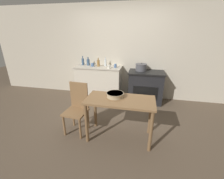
{
  "coord_description": "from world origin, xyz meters",
  "views": [
    {
      "loc": [
        0.67,
        -2.67,
        1.84
      ],
      "look_at": [
        0.0,
        0.44,
        0.6
      ],
      "focal_mm": 24.0,
      "sensor_mm": 36.0,
      "label": 1
    }
  ],
  "objects_px": {
    "bottle_far_left": "(98,63)",
    "bottle_center_left": "(105,62)",
    "bottle_mid_left": "(88,62)",
    "cup_mid_right": "(115,66)",
    "flour_sack": "(141,102)",
    "chair": "(77,107)",
    "mixing_bowl_large": "(115,95)",
    "cup_center": "(93,65)",
    "stock_pot": "(141,67)",
    "work_table": "(120,106)",
    "bottle_left": "(83,62)",
    "cup_center_right": "(109,67)",
    "stove": "(145,87)"
  },
  "relations": [
    {
      "from": "chair",
      "to": "bottle_center_left",
      "type": "distance_m",
      "value": 1.82
    },
    {
      "from": "flour_sack",
      "to": "mixing_bowl_large",
      "type": "distance_m",
      "value": 1.38
    },
    {
      "from": "work_table",
      "to": "bottle_center_left",
      "type": "height_order",
      "value": "bottle_center_left"
    },
    {
      "from": "bottle_center_left",
      "to": "stock_pot",
      "type": "bearing_deg",
      "value": -3.1
    },
    {
      "from": "cup_center",
      "to": "bottle_left",
      "type": "bearing_deg",
      "value": 158.55
    },
    {
      "from": "flour_sack",
      "to": "cup_mid_right",
      "type": "relative_size",
      "value": 3.45
    },
    {
      "from": "bottle_far_left",
      "to": "bottle_mid_left",
      "type": "bearing_deg",
      "value": 167.83
    },
    {
      "from": "bottle_center_left",
      "to": "cup_center_right",
      "type": "xyz_separation_m",
      "value": [
        0.17,
        -0.29,
        -0.05
      ]
    },
    {
      "from": "work_table",
      "to": "mixing_bowl_large",
      "type": "xyz_separation_m",
      "value": [
        -0.1,
        0.08,
        0.17
      ]
    },
    {
      "from": "cup_center_right",
      "to": "bottle_far_left",
      "type": "bearing_deg",
      "value": 150.94
    },
    {
      "from": "bottle_mid_left",
      "to": "cup_center_right",
      "type": "relative_size",
      "value": 2.74
    },
    {
      "from": "cup_mid_right",
      "to": "bottle_far_left",
      "type": "bearing_deg",
      "value": 173.2
    },
    {
      "from": "mixing_bowl_large",
      "to": "bottle_mid_left",
      "type": "xyz_separation_m",
      "value": [
        -1.12,
        1.69,
        0.2
      ]
    },
    {
      "from": "work_table",
      "to": "chair",
      "type": "distance_m",
      "value": 0.84
    },
    {
      "from": "work_table",
      "to": "cup_mid_right",
      "type": "distance_m",
      "value": 1.72
    },
    {
      "from": "mixing_bowl_large",
      "to": "cup_center",
      "type": "xyz_separation_m",
      "value": [
        -0.95,
        1.57,
        0.16
      ]
    },
    {
      "from": "bottle_center_left",
      "to": "cup_center_right",
      "type": "height_order",
      "value": "bottle_center_left"
    },
    {
      "from": "stove",
      "to": "stock_pot",
      "type": "xyz_separation_m",
      "value": [
        -0.15,
        0.07,
        0.52
      ]
    },
    {
      "from": "bottle_far_left",
      "to": "cup_center_right",
      "type": "height_order",
      "value": "bottle_far_left"
    },
    {
      "from": "stock_pot",
      "to": "bottle_far_left",
      "type": "height_order",
      "value": "bottle_far_left"
    },
    {
      "from": "bottle_left",
      "to": "cup_mid_right",
      "type": "height_order",
      "value": "bottle_left"
    },
    {
      "from": "chair",
      "to": "cup_center",
      "type": "relative_size",
      "value": 10.31
    },
    {
      "from": "bottle_mid_left",
      "to": "cup_mid_right",
      "type": "xyz_separation_m",
      "value": [
        0.82,
        -0.13,
        -0.04
      ]
    },
    {
      "from": "stove",
      "to": "bottle_left",
      "type": "xyz_separation_m",
      "value": [
        -1.82,
        0.11,
        0.59
      ]
    },
    {
      "from": "bottle_left",
      "to": "bottle_mid_left",
      "type": "xyz_separation_m",
      "value": [
        0.17,
        -0.01,
        -0.01
      ]
    },
    {
      "from": "flour_sack",
      "to": "mixing_bowl_large",
      "type": "xyz_separation_m",
      "value": [
        -0.45,
        -1.14,
        0.64
      ]
    },
    {
      "from": "bottle_left",
      "to": "chair",
      "type": "bearing_deg",
      "value": -71.92
    },
    {
      "from": "stock_pot",
      "to": "bottle_left",
      "type": "distance_m",
      "value": 1.67
    },
    {
      "from": "stove",
      "to": "chair",
      "type": "relative_size",
      "value": 0.97
    },
    {
      "from": "chair",
      "to": "bottle_mid_left",
      "type": "height_order",
      "value": "bottle_mid_left"
    },
    {
      "from": "work_table",
      "to": "bottle_far_left",
      "type": "distance_m",
      "value": 1.96
    },
    {
      "from": "chair",
      "to": "cup_mid_right",
      "type": "distance_m",
      "value": 1.7
    },
    {
      "from": "mixing_bowl_large",
      "to": "bottle_mid_left",
      "type": "height_order",
      "value": "bottle_mid_left"
    },
    {
      "from": "chair",
      "to": "stock_pot",
      "type": "distance_m",
      "value": 2.06
    },
    {
      "from": "bottle_center_left",
      "to": "flour_sack",
      "type": "bearing_deg",
      "value": -28.59
    },
    {
      "from": "work_table",
      "to": "chair",
      "type": "height_order",
      "value": "chair"
    },
    {
      "from": "bottle_far_left",
      "to": "cup_center_right",
      "type": "xyz_separation_m",
      "value": [
        0.35,
        -0.19,
        -0.05
      ]
    },
    {
      "from": "cup_mid_right",
      "to": "flour_sack",
      "type": "bearing_deg",
      "value": -29.46
    },
    {
      "from": "stove",
      "to": "cup_mid_right",
      "type": "bearing_deg",
      "value": -177.83
    },
    {
      "from": "bottle_mid_left",
      "to": "cup_mid_right",
      "type": "distance_m",
      "value": 0.83
    },
    {
      "from": "stock_pot",
      "to": "bottle_center_left",
      "type": "distance_m",
      "value": 1.0
    },
    {
      "from": "cup_center",
      "to": "stove",
      "type": "bearing_deg",
      "value": 0.87
    },
    {
      "from": "bottle_far_left",
      "to": "bottle_center_left",
      "type": "height_order",
      "value": "bottle_center_left"
    },
    {
      "from": "stove",
      "to": "flour_sack",
      "type": "distance_m",
      "value": 0.53
    },
    {
      "from": "cup_center",
      "to": "cup_center_right",
      "type": "height_order",
      "value": "cup_center"
    },
    {
      "from": "work_table",
      "to": "chair",
      "type": "bearing_deg",
      "value": 176.0
    },
    {
      "from": "cup_center",
      "to": "stock_pot",
      "type": "bearing_deg",
      "value": 4.05
    },
    {
      "from": "chair",
      "to": "mixing_bowl_large",
      "type": "height_order",
      "value": "chair"
    },
    {
      "from": "chair",
      "to": "mixing_bowl_large",
      "type": "bearing_deg",
      "value": 6.01
    },
    {
      "from": "work_table",
      "to": "mixing_bowl_large",
      "type": "height_order",
      "value": "mixing_bowl_large"
    }
  ]
}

